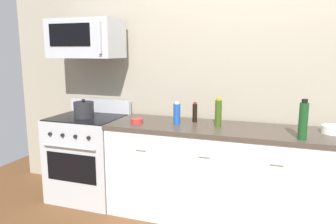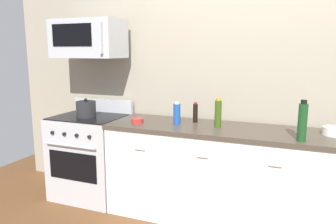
# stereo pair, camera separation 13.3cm
# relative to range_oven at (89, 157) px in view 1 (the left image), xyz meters

# --- Properties ---
(ground_plane) EXTENTS (6.85, 6.85, 0.00)m
(ground_plane) POSITION_rel_range_oven_xyz_m (1.68, -0.00, -0.47)
(ground_plane) COLOR brown
(back_wall) EXTENTS (5.70, 0.10, 2.70)m
(back_wall) POSITION_rel_range_oven_xyz_m (1.68, 0.41, 0.88)
(back_wall) COLOR #9E937F
(back_wall) RESTS_ON ground_plane
(counter_unit) EXTENTS (2.61, 0.66, 0.92)m
(counter_unit) POSITION_rel_range_oven_xyz_m (1.68, -0.00, -0.01)
(counter_unit) COLOR white
(counter_unit) RESTS_ON ground_plane
(range_oven) EXTENTS (0.76, 0.69, 1.07)m
(range_oven) POSITION_rel_range_oven_xyz_m (0.00, 0.00, 0.00)
(range_oven) COLOR #B7BABF
(range_oven) RESTS_ON ground_plane
(microwave) EXTENTS (0.74, 0.44, 0.40)m
(microwave) POSITION_rel_range_oven_xyz_m (0.00, 0.04, 1.28)
(microwave) COLOR #B7BABF
(bottle_soy_sauce_dark) EXTENTS (0.05, 0.05, 0.20)m
(bottle_soy_sauce_dark) POSITION_rel_range_oven_xyz_m (1.17, 0.14, 0.55)
(bottle_soy_sauce_dark) COLOR black
(bottle_soy_sauce_dark) RESTS_ON countertop_slab
(bottle_soda_blue) EXTENTS (0.07, 0.07, 0.22)m
(bottle_soda_blue) POSITION_rel_range_oven_xyz_m (1.03, -0.02, 0.56)
(bottle_soda_blue) COLOR #1E4CA5
(bottle_soda_blue) RESTS_ON countertop_slab
(bottle_olive_oil) EXTENTS (0.06, 0.06, 0.28)m
(bottle_olive_oil) POSITION_rel_range_oven_xyz_m (1.43, 0.01, 0.58)
(bottle_olive_oil) COLOR #385114
(bottle_olive_oil) RESTS_ON countertop_slab
(bottle_wine_green) EXTENTS (0.07, 0.07, 0.33)m
(bottle_wine_green) POSITION_rel_range_oven_xyz_m (2.16, -0.22, 0.61)
(bottle_wine_green) COLOR #19471E
(bottle_wine_green) RESTS_ON countertop_slab
(bowl_white_ceramic) EXTENTS (0.19, 0.19, 0.07)m
(bowl_white_ceramic) POSITION_rel_range_oven_xyz_m (2.42, 0.08, 0.49)
(bowl_white_ceramic) COLOR white
(bowl_white_ceramic) RESTS_ON countertop_slab
(bowl_red_small) EXTENTS (0.12, 0.12, 0.04)m
(bowl_red_small) POSITION_rel_range_oven_xyz_m (0.64, -0.11, 0.47)
(bowl_red_small) COLOR #B72D28
(bowl_red_small) RESTS_ON countertop_slab
(stockpot) EXTENTS (0.21, 0.21, 0.20)m
(stockpot) POSITION_rel_range_oven_xyz_m (0.00, -0.05, 0.54)
(stockpot) COLOR #262628
(stockpot) RESTS_ON range_oven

